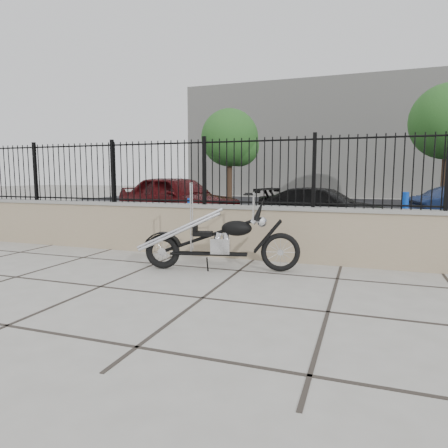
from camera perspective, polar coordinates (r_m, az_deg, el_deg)
ground_plane at (r=5.00m, az=-3.07°, el=-10.53°), size 90.00×90.00×0.00m
parking_lot at (r=17.06m, az=13.35°, el=1.76°), size 30.00×30.00×0.00m
retaining_wall at (r=7.21m, az=4.59°, el=-1.19°), size 14.00×0.36×0.96m
iron_fence at (r=7.14m, az=4.68°, el=7.43°), size 14.00×0.08×1.20m
background_building at (r=31.05m, az=16.50°, el=11.34°), size 22.00×6.00×8.00m
chopper_motorcycle at (r=6.27m, az=-0.92°, el=-0.32°), size 2.38×0.94×1.41m
car_red at (r=12.98m, az=-6.71°, el=3.66°), size 4.80×3.23×1.52m
car_black at (r=11.87m, az=13.98°, el=2.29°), size 4.20×2.52×1.14m
bollard_a at (r=10.62m, az=-4.97°, el=1.28°), size 0.12×0.12×0.90m
bollard_b at (r=9.60m, az=24.38°, el=0.79°), size 0.15×0.15×1.14m
tree_left at (r=21.97m, az=0.80°, el=12.58°), size 3.08×3.08×5.19m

